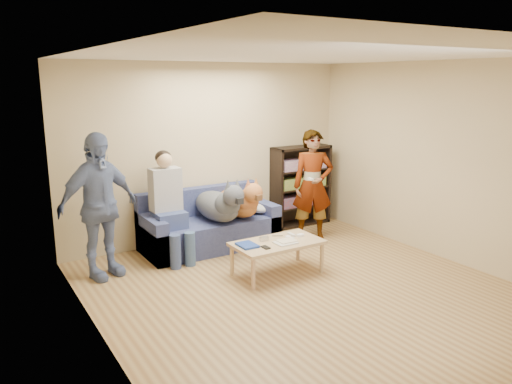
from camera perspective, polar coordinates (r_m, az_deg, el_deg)
ground at (r=5.74m, az=6.43°, el=-11.60°), size 5.00×5.00×0.00m
ceiling at (r=5.23m, az=7.17°, el=15.31°), size 5.00×5.00×0.00m
wall_back at (r=7.42m, az=-5.29°, el=4.54°), size 4.50×0.00×4.50m
wall_left at (r=4.34m, az=-17.24°, el=-1.97°), size 0.00×5.00×5.00m
wall_right at (r=6.94m, az=21.55°, el=3.11°), size 0.00×5.00×5.00m
blanket at (r=7.38m, az=0.78°, el=-1.83°), size 0.40×0.34×0.14m
person_standing_right at (r=7.43m, az=6.50°, el=0.76°), size 0.71×0.62×1.64m
person_standing_left at (r=6.21m, az=-17.55°, el=-1.56°), size 1.12×0.73×1.77m
held_controller at (r=7.13m, az=6.25°, el=1.50°), size 0.05×0.11×0.03m
notebook_blue at (r=5.96m, az=-1.00°, el=-6.09°), size 0.20×0.26×0.03m
papers at (r=6.07m, az=3.40°, el=-5.79°), size 0.26×0.20×0.02m
magazine at (r=6.10m, az=3.52°, el=-5.57°), size 0.22×0.17×0.01m
camera_silver at (r=6.15m, az=0.91°, el=-5.35°), size 0.11×0.06×0.05m
controller_a at (r=6.35m, az=4.07°, el=-4.88°), size 0.04×0.13×0.03m
controller_b at (r=6.34m, az=5.08°, el=-4.95°), size 0.09×0.06×0.03m
headphone_cup_a at (r=6.22m, az=4.11°, el=-5.33°), size 0.07×0.07×0.02m
headphone_cup_b at (r=6.28m, az=3.68°, el=-5.14°), size 0.07×0.07×0.02m
pen_orange at (r=5.99m, az=3.17°, el=-6.09°), size 0.13×0.06×0.01m
pen_black at (r=6.33m, az=2.46°, el=-5.03°), size 0.13×0.08×0.01m
wallet at (r=5.90m, az=1.10°, el=-6.34°), size 0.07×0.12×0.02m
sofa at (r=7.18m, az=-5.47°, el=-4.08°), size 1.90×0.85×0.82m
person_seated at (r=6.70m, az=-9.95°, el=-1.11°), size 0.40×0.73×1.47m
dog_gray at (r=6.90m, az=-4.15°, el=-1.46°), size 0.46×1.27×0.67m
dog_tan at (r=7.12m, az=-1.86°, el=-1.11°), size 0.44×1.18×0.63m
coffee_table at (r=6.14m, az=2.47°, el=-6.10°), size 1.10×0.60×0.42m
bookshelf at (r=8.19m, az=5.09°, el=0.92°), size 1.00×0.34×1.30m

